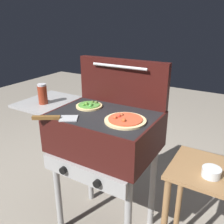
% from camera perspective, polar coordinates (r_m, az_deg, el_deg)
% --- Properties ---
extents(grill, '(0.96, 0.53, 0.90)m').
position_cam_1_polar(grill, '(1.56, -2.11, -5.23)').
color(grill, '#38110F').
rests_on(grill, ground_plane).
extents(grill_lid_open, '(0.63, 0.09, 0.30)m').
position_cam_1_polar(grill_lid_open, '(1.63, 2.37, 7.02)').
color(grill_lid_open, '#38110F').
rests_on(grill_lid_open, grill).
extents(pizza_pepperoni, '(0.24, 0.24, 0.03)m').
position_cam_1_polar(pizza_pepperoni, '(1.38, 3.07, -1.90)').
color(pizza_pepperoni, beige).
rests_on(pizza_pepperoni, grill).
extents(pizza_veggie, '(0.17, 0.17, 0.04)m').
position_cam_1_polar(pizza_veggie, '(1.61, -5.32, 1.52)').
color(pizza_veggie, '#E0C17F').
rests_on(pizza_veggie, grill).
extents(sauce_jar, '(0.06, 0.06, 0.14)m').
position_cam_1_polar(sauce_jar, '(1.71, -15.86, 4.04)').
color(sauce_jar, maroon).
rests_on(sauce_jar, grill).
extents(spatula, '(0.25, 0.19, 0.02)m').
position_cam_1_polar(spatula, '(1.45, -13.03, -1.35)').
color(spatula, '#B7BABF').
rests_on(spatula, grill).
extents(prep_table, '(0.44, 0.36, 0.72)m').
position_cam_1_polar(prep_table, '(1.50, 21.64, -18.99)').
color(prep_table, olive).
rests_on(prep_table, ground_plane).
extents(topping_bowl_near, '(0.09, 0.09, 0.04)m').
position_cam_1_polar(topping_bowl_near, '(1.33, 22.12, -12.92)').
color(topping_bowl_near, silver).
rests_on(topping_bowl_near, prep_table).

